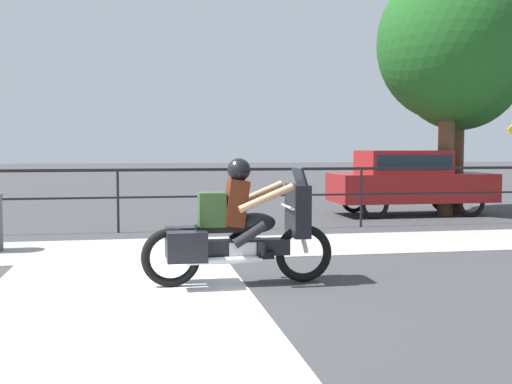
{
  "coord_description": "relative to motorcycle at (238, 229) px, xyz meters",
  "views": [
    {
      "loc": [
        0.43,
        -7.46,
        1.73
      ],
      "look_at": [
        2.03,
        1.36,
        1.09
      ],
      "focal_mm": 45.0,
      "sensor_mm": 36.0,
      "label": 1
    }
  ],
  "objects": [
    {
      "name": "parked_car",
      "position": [
        5.46,
        7.32,
        0.22
      ],
      "size": [
        4.02,
        1.65,
        1.63
      ],
      "rotation": [
        0.0,
        0.0,
        -0.05
      ],
      "color": "maroon",
      "rests_on": "ground"
    },
    {
      "name": "fence_railing",
      "position": [
        -1.64,
        5.2,
        0.31
      ],
      "size": [
        36.0,
        0.05,
        1.29
      ],
      "color": "black",
      "rests_on": "ground"
    },
    {
      "name": "ground_plane",
      "position": [
        -1.64,
        -0.4,
        -0.7
      ],
      "size": [
        120.0,
        120.0,
        0.0
      ],
      "primitive_type": "plane",
      "color": "#38383A"
    },
    {
      "name": "crosswalk_band",
      "position": [
        -1.47,
        -0.6,
        -0.7
      ],
      "size": [
        3.1,
        6.0,
        0.01
      ],
      "primitive_type": "cube",
      "color": "silver",
      "rests_on": "ground"
    },
    {
      "name": "motorcycle",
      "position": [
        0.0,
        0.0,
        0.0
      ],
      "size": [
        2.42,
        0.76,
        1.58
      ],
      "rotation": [
        0.0,
        0.0,
        0.01
      ],
      "color": "black",
      "rests_on": "ground"
    },
    {
      "name": "tree_behind_sign",
      "position": [
        7.12,
        7.9,
        3.32
      ],
      "size": [
        3.41,
        3.41,
        5.9
      ],
      "color": "brown",
      "rests_on": "ground"
    },
    {
      "name": "sidewalk_band",
      "position": [
        -1.64,
        3.0,
        -0.7
      ],
      "size": [
        44.0,
        2.4,
        0.01
      ],
      "primitive_type": "cube",
      "color": "#99968E",
      "rests_on": "ground"
    },
    {
      "name": "tree_behind_car",
      "position": [
        6.35,
        7.09,
        3.55
      ],
      "size": [
        3.5,
        3.5,
        6.21
      ],
      "color": "brown",
      "rests_on": "ground"
    }
  ]
}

